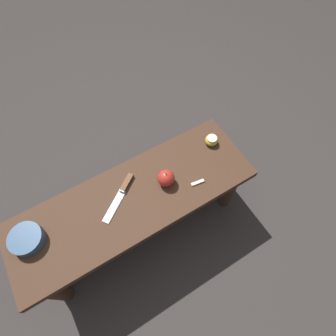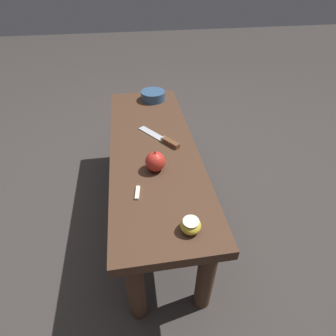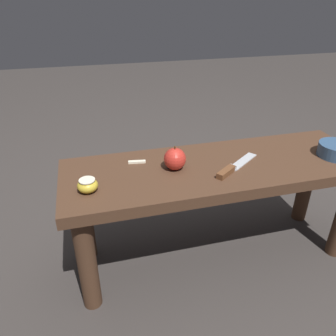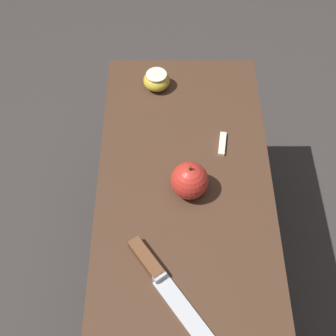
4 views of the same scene
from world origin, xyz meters
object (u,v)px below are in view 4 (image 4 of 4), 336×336
at_px(apple_whole, 189,180).
at_px(knife, 158,275).
at_px(wooden_bench, 185,280).
at_px(apple_cut, 157,80).

bearing_deg(apple_whole, knife, -18.14).
xyz_separation_m(wooden_bench, knife, (0.02, -0.05, 0.09)).
relative_size(apple_whole, apple_cut, 1.37).
xyz_separation_m(wooden_bench, apple_cut, (-0.46, -0.06, 0.10)).
distance_m(apple_whole, apple_cut, 0.31).
bearing_deg(apple_cut, knife, 1.09).
bearing_deg(wooden_bench, knife, -66.63).
height_order(wooden_bench, apple_cut, apple_cut).
distance_m(wooden_bench, apple_cut, 0.47).
bearing_deg(apple_cut, apple_whole, 13.28).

